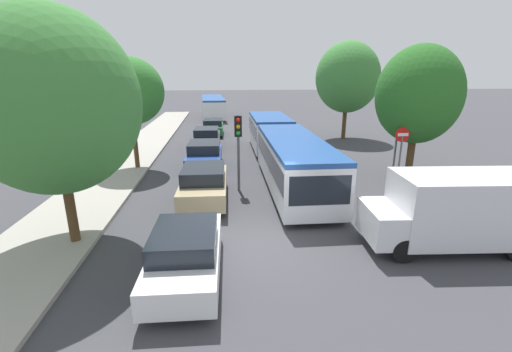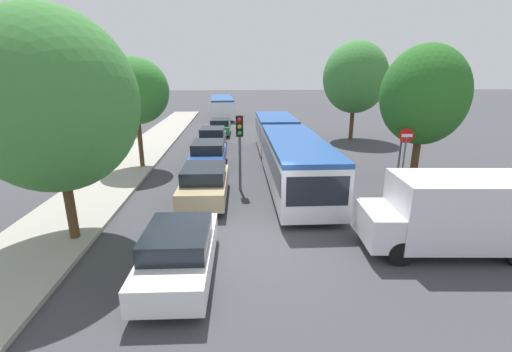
# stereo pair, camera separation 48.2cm
# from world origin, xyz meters

# --- Properties ---
(ground_plane) EXTENTS (200.00, 200.00, 0.00)m
(ground_plane) POSITION_xyz_m (0.00, 0.00, 0.00)
(ground_plane) COLOR #3D3D42
(kerb_strip_left) EXTENTS (3.20, 42.65, 0.14)m
(kerb_strip_left) POSITION_xyz_m (-6.79, 16.32, 0.07)
(kerb_strip_left) COLOR #9E998E
(kerb_strip_left) RESTS_ON ground
(articulated_bus) EXTENTS (2.61, 15.92, 2.36)m
(articulated_bus) POSITION_xyz_m (2.15, 8.68, 1.36)
(articulated_bus) COLOR silver
(articulated_bus) RESTS_ON ground
(city_bus_rear) EXTENTS (2.97, 11.15, 2.38)m
(city_bus_rear) POSITION_xyz_m (-1.95, 32.65, 1.38)
(city_bus_rear) COLOR silver
(city_bus_rear) RESTS_ON ground
(queued_car_white) EXTENTS (1.83, 4.10, 1.41)m
(queued_car_white) POSITION_xyz_m (-2.16, -1.53, 0.71)
(queued_car_white) COLOR white
(queued_car_white) RESTS_ON ground
(queued_car_tan) EXTENTS (1.95, 4.36, 1.50)m
(queued_car_tan) POSITION_xyz_m (-1.91, 4.10, 0.76)
(queued_car_tan) COLOR tan
(queued_car_tan) RESTS_ON ground
(queued_car_blue) EXTENTS (1.95, 4.38, 1.50)m
(queued_car_blue) POSITION_xyz_m (-2.08, 9.33, 0.76)
(queued_car_blue) COLOR #284799
(queued_car_blue) RESTS_ON ground
(queued_car_graphite) EXTENTS (1.89, 4.23, 1.45)m
(queued_car_graphite) POSITION_xyz_m (-2.14, 14.71, 0.74)
(queued_car_graphite) COLOR #47474C
(queued_car_graphite) RESTS_ON ground
(queued_car_green) EXTENTS (1.78, 3.98, 1.37)m
(queued_car_green) POSITION_xyz_m (-1.77, 20.06, 0.69)
(queued_car_green) COLOR #236638
(queued_car_green) RESTS_ON ground
(white_van) EXTENTS (5.13, 2.31, 2.31)m
(white_van) POSITION_xyz_m (5.81, -0.70, 1.24)
(white_van) COLOR silver
(white_van) RESTS_ON ground
(traffic_light) EXTENTS (0.32, 0.36, 3.40)m
(traffic_light) POSITION_xyz_m (-0.40, 5.26, 2.50)
(traffic_light) COLOR #56595E
(traffic_light) RESTS_ON ground
(no_entry_sign) EXTENTS (0.70, 0.08, 2.82)m
(no_entry_sign) POSITION_xyz_m (7.13, 5.15, 1.88)
(no_entry_sign) COLOR #56595E
(no_entry_sign) RESTS_ON ground
(direction_sign_post) EXTENTS (0.40, 1.37, 3.60)m
(direction_sign_post) POSITION_xyz_m (7.77, 6.81, 2.57)
(direction_sign_post) COLOR #56595E
(direction_sign_post) RESTS_ON ground
(tree_left_near) EXTENTS (4.78, 4.78, 6.99)m
(tree_left_near) POSITION_xyz_m (-5.81, 0.70, 4.38)
(tree_left_near) COLOR #51381E
(tree_left_near) RESTS_ON ground
(tree_left_mid) EXTENTS (3.52, 3.52, 6.01)m
(tree_left_mid) POSITION_xyz_m (-5.80, 9.43, 4.15)
(tree_left_mid) COLOR #51381E
(tree_left_mid) RESTS_ON ground
(tree_right_near) EXTENTS (3.98, 3.98, 6.50)m
(tree_right_near) POSITION_xyz_m (8.24, 6.36, 4.04)
(tree_right_near) COLOR #51381E
(tree_right_near) RESTS_ON ground
(tree_right_mid) EXTENTS (4.93, 4.93, 7.55)m
(tree_right_mid) POSITION_xyz_m (8.75, 17.23, 4.69)
(tree_right_mid) COLOR #51381E
(tree_right_mid) RESTS_ON ground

